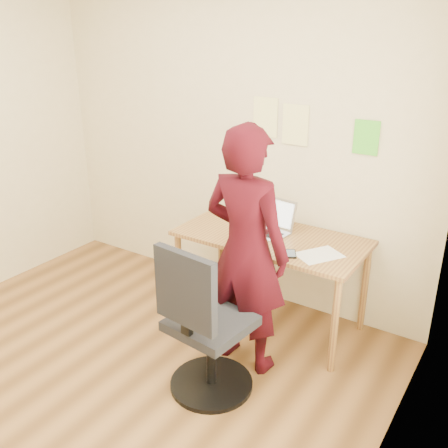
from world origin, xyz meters
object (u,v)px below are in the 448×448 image
Objects in this scene: laptop at (269,225)px; person at (246,251)px; office_chair at (204,333)px; desk at (271,247)px; phone at (291,254)px.

laptop is 0.22× the size of person.
desk is at bearing 99.01° from office_chair.
phone is at bearing -117.07° from person.
office_chair is at bearing -86.99° from desk.
phone is (0.32, -0.27, -0.05)m from laptop.
office_chair is 0.58m from person.
laptop is 1.07m from office_chair.
person reaches higher than laptop.
desk is 9.33× the size of phone.
person is at bearing -69.95° from laptop.
office_chair reaches higher than desk.
desk is 0.56m from person.
desk is 3.87× the size of laptop.
phone is at bearing -38.38° from desk.
phone is 0.14× the size of office_chair.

